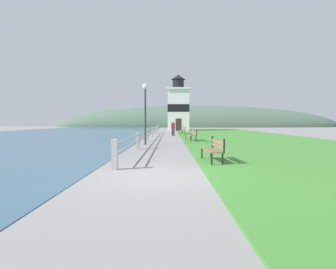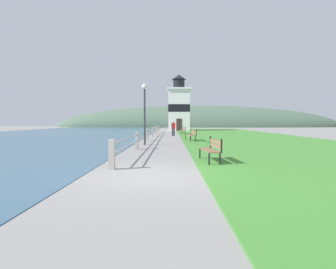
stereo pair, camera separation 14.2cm
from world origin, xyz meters
name	(u,v)px [view 1 (the left image)]	position (x,y,z in m)	size (l,w,h in m)	color
ground_plane	(155,176)	(0.00, 0.00, 0.00)	(160.00, 160.00, 0.00)	gray
grass_verge	(241,137)	(7.42, 18.30, 0.03)	(12.00, 54.89, 0.06)	#428433
water_strip	(24,137)	(-13.92, 18.30, 0.01)	(24.00, 87.82, 0.01)	#385B75
seawall_railing	(150,132)	(-1.32, 16.05, 0.57)	(0.18, 30.28, 0.96)	#A8A399
park_bench_near	(214,148)	(2.05, 2.37, 0.54)	(0.61, 1.69, 0.94)	brown
park_bench_midway	(192,134)	(2.13, 12.96, 0.54)	(0.73, 1.97, 0.94)	brown
park_bench_far	(183,130)	(1.97, 23.85, 0.54)	(0.62, 1.89, 0.94)	brown
lighthouse	(178,107)	(1.80, 36.35, 3.97)	(3.98, 3.98, 9.27)	white
person_strolling	(173,128)	(0.77, 20.88, 0.87)	(0.42, 0.26, 1.61)	#28282D
lamp_post	(145,103)	(-1.17, 9.78, 2.74)	(0.36, 0.36, 3.96)	#333338
distant_hillside	(197,127)	(8.00, 66.59, 0.00)	(80.00, 16.00, 12.00)	#4C6651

